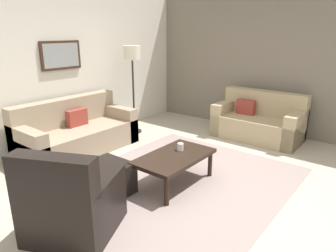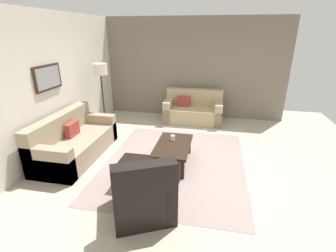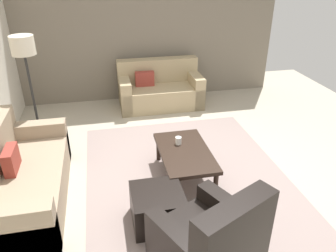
{
  "view_description": "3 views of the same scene",
  "coord_description": "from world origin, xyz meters",
  "px_view_note": "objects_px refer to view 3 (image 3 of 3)",
  "views": [
    {
      "loc": [
        -2.99,
        -2.2,
        1.97
      ],
      "look_at": [
        0.22,
        0.34,
        0.69
      ],
      "focal_mm": 32.57,
      "sensor_mm": 36.0,
      "label": 1
    },
    {
      "loc": [
        -4.13,
        -0.69,
        2.42
      ],
      "look_at": [
        0.04,
        0.15,
        0.75
      ],
      "focal_mm": 26.04,
      "sensor_mm": 36.0,
      "label": 2
    },
    {
      "loc": [
        -3.53,
        1.0,
        2.63
      ],
      "look_at": [
        -0.07,
        0.27,
        0.82
      ],
      "focal_mm": 35.06,
      "sensor_mm": 36.0,
      "label": 3
    }
  ],
  "objects_px": {
    "couch_main": "(15,182)",
    "lamp_standing": "(25,58)",
    "armchair_leather": "(212,247)",
    "coffee_table": "(185,154)",
    "cup": "(178,141)",
    "ottoman": "(158,207)",
    "couch_loveseat": "(159,90)"
  },
  "relations": [
    {
      "from": "ottoman",
      "to": "cup",
      "type": "bearing_deg",
      "value": -25.92
    },
    {
      "from": "couch_loveseat",
      "to": "cup",
      "type": "bearing_deg",
      "value": 175.64
    },
    {
      "from": "ottoman",
      "to": "lamp_standing",
      "type": "height_order",
      "value": "lamp_standing"
    },
    {
      "from": "lamp_standing",
      "to": "couch_loveseat",
      "type": "bearing_deg",
      "value": -59.25
    },
    {
      "from": "coffee_table",
      "to": "cup",
      "type": "height_order",
      "value": "cup"
    },
    {
      "from": "coffee_table",
      "to": "cup",
      "type": "xyz_separation_m",
      "value": [
        0.19,
        0.04,
        0.1
      ]
    },
    {
      "from": "ottoman",
      "to": "coffee_table",
      "type": "xyz_separation_m",
      "value": [
        0.75,
        -0.5,
        0.16
      ]
    },
    {
      "from": "couch_main",
      "to": "coffee_table",
      "type": "xyz_separation_m",
      "value": [
        0.08,
        -2.07,
        0.06
      ]
    },
    {
      "from": "cup",
      "to": "couch_loveseat",
      "type": "bearing_deg",
      "value": -4.36
    },
    {
      "from": "couch_main",
      "to": "couch_loveseat",
      "type": "distance_m",
      "value": 3.4
    },
    {
      "from": "armchair_leather",
      "to": "ottoman",
      "type": "height_order",
      "value": "armchair_leather"
    },
    {
      "from": "couch_loveseat",
      "to": "armchair_leather",
      "type": "distance_m",
      "value": 4.01
    },
    {
      "from": "couch_loveseat",
      "to": "lamp_standing",
      "type": "bearing_deg",
      "value": 120.75
    },
    {
      "from": "armchair_leather",
      "to": "couch_main",
      "type": "bearing_deg",
      "value": 53.67
    },
    {
      "from": "couch_loveseat",
      "to": "coffee_table",
      "type": "relative_size",
      "value": 1.44
    },
    {
      "from": "lamp_standing",
      "to": "cup",
      "type": "bearing_deg",
      "value": -118.83
    },
    {
      "from": "couch_loveseat",
      "to": "armchair_leather",
      "type": "bearing_deg",
      "value": 176.05
    },
    {
      "from": "couch_loveseat",
      "to": "couch_main",
      "type": "bearing_deg",
      "value": 139.59
    },
    {
      "from": "couch_main",
      "to": "armchair_leather",
      "type": "xyz_separation_m",
      "value": [
        -1.42,
        -1.93,
        0.01
      ]
    },
    {
      "from": "couch_main",
      "to": "cup",
      "type": "xyz_separation_m",
      "value": [
        0.27,
        -2.03,
        0.16
      ]
    },
    {
      "from": "armchair_leather",
      "to": "coffee_table",
      "type": "height_order",
      "value": "armchair_leather"
    },
    {
      "from": "couch_main",
      "to": "couch_loveseat",
      "type": "relative_size",
      "value": 1.24
    },
    {
      "from": "ottoman",
      "to": "coffee_table",
      "type": "relative_size",
      "value": 0.51
    },
    {
      "from": "couch_main",
      "to": "lamp_standing",
      "type": "xyz_separation_m",
      "value": [
        1.33,
        -0.1,
        1.11
      ]
    },
    {
      "from": "couch_main",
      "to": "couch_loveseat",
      "type": "bearing_deg",
      "value": -40.41
    },
    {
      "from": "armchair_leather",
      "to": "cup",
      "type": "height_order",
      "value": "armchair_leather"
    },
    {
      "from": "couch_loveseat",
      "to": "ottoman",
      "type": "xyz_separation_m",
      "value": [
        -3.26,
        0.64,
        -0.1
      ]
    },
    {
      "from": "couch_main",
      "to": "armchair_leather",
      "type": "height_order",
      "value": "armchair_leather"
    },
    {
      "from": "couch_main",
      "to": "ottoman",
      "type": "relative_size",
      "value": 3.51
    },
    {
      "from": "cup",
      "to": "ottoman",
      "type": "bearing_deg",
      "value": 154.08
    },
    {
      "from": "coffee_table",
      "to": "lamp_standing",
      "type": "distance_m",
      "value": 2.56
    },
    {
      "from": "cup",
      "to": "lamp_standing",
      "type": "height_order",
      "value": "lamp_standing"
    }
  ]
}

